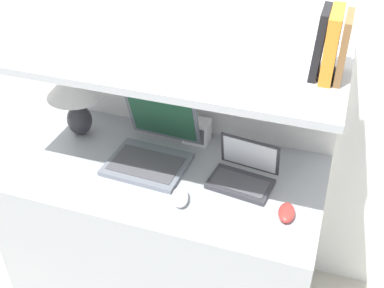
{
  "coord_description": "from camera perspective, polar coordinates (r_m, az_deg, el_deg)",
  "views": [
    {
      "loc": [
        0.61,
        -1.1,
        2.01
      ],
      "look_at": [
        0.13,
        0.33,
        0.94
      ],
      "focal_mm": 45.0,
      "sensor_mm": 36.0,
      "label": 1
    }
  ],
  "objects": [
    {
      "name": "book_brown",
      "position": [
        1.63,
        17.57,
        10.83
      ],
      "size": [
        0.02,
        0.16,
        0.21
      ],
      "color": "brown",
      "rests_on": "shelf"
    },
    {
      "name": "wall_back",
      "position": [
        2.09,
        0.12,
        12.58
      ],
      "size": [
        6.0,
        0.05,
        2.4
      ],
      "color": "white",
      "rests_on": "ground_plane"
    },
    {
      "name": "laptop_large",
      "position": [
        2.02,
        -4.72,
        -0.6
      ],
      "size": [
        0.34,
        0.35,
        0.25
      ],
      "color": "slate",
      "rests_on": "desk"
    },
    {
      "name": "desk",
      "position": [
        2.25,
        -3.15,
        -10.86
      ],
      "size": [
        1.31,
        0.66,
        0.77
      ],
      "color": "#999EA3",
      "rests_on": "ground_plane"
    },
    {
      "name": "table_lamp",
      "position": [
        2.15,
        -13.73,
        6.24
      ],
      "size": [
        0.25,
        0.25,
        0.32
      ],
      "color": "#2D2D33",
      "rests_on": "desk"
    },
    {
      "name": "back_riser",
      "position": [
        2.34,
        -0.24,
        -1.02
      ],
      "size": [
        1.31,
        0.04,
        1.24
      ],
      "color": "white",
      "rests_on": "ground_plane"
    },
    {
      "name": "laptop_small",
      "position": [
        1.92,
        6.12,
        -3.52
      ],
      "size": [
        0.27,
        0.22,
        0.17
      ],
      "color": "#333338",
      "rests_on": "desk"
    },
    {
      "name": "book_black",
      "position": [
        1.63,
        14.93,
        11.52
      ],
      "size": [
        0.03,
        0.14,
        0.23
      ],
      "color": "black",
      "rests_on": "shelf"
    },
    {
      "name": "shelf",
      "position": [
        1.79,
        -3.19,
        10.4
      ],
      "size": [
        1.31,
        0.59,
        0.03
      ],
      "color": "#999EA3",
      "rests_on": "back_riser"
    },
    {
      "name": "book_orange",
      "position": [
        1.63,
        16.25,
        11.24
      ],
      "size": [
        0.04,
        0.17,
        0.22
      ],
      "color": "orange",
      "rests_on": "shelf"
    },
    {
      "name": "computer_mouse",
      "position": [
        1.83,
        -1.41,
        -6.32
      ],
      "size": [
        0.1,
        0.13,
        0.04
      ],
      "color": "white",
      "rests_on": "desk"
    },
    {
      "name": "second_mouse",
      "position": [
        1.8,
        11.14,
        -7.99
      ],
      "size": [
        0.07,
        0.11,
        0.04
      ],
      "color": "red",
      "rests_on": "desk"
    },
    {
      "name": "router_box",
      "position": [
        2.12,
        0.6,
        1.54
      ],
      "size": [
        0.11,
        0.08,
        0.11
      ],
      "color": "white",
      "rests_on": "desk"
    }
  ]
}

